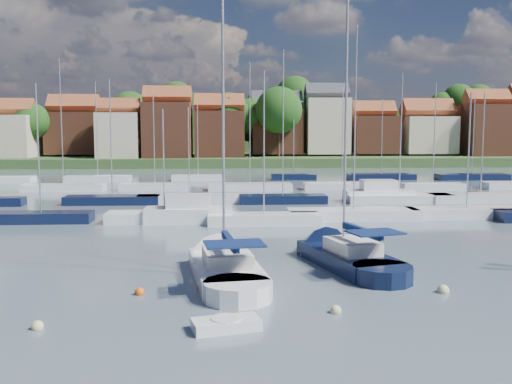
{
  "coord_description": "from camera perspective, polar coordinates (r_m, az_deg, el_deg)",
  "views": [
    {
      "loc": [
        -2.65,
        -25.47,
        7.47
      ],
      "look_at": [
        -0.27,
        14.0,
        3.08
      ],
      "focal_mm": 40.0,
      "sensor_mm": 36.0,
      "label": 1
    }
  ],
  "objects": [
    {
      "name": "far_shore_town",
      "position": [
        158.24,
        -1.69,
        5.29
      ],
      "size": [
        212.46,
        90.0,
        22.27
      ],
      "color": "#3D572B",
      "rests_on": "ground"
    },
    {
      "name": "buoy_c",
      "position": [
        26.75,
        -11.54,
        -10.01
      ],
      "size": [
        0.46,
        0.46,
        0.46
      ],
      "primitive_type": "sphere",
      "color": "#D85914",
      "rests_on": "ground"
    },
    {
      "name": "buoy_e",
      "position": [
        33.95,
        4.78,
        -6.4
      ],
      "size": [
        0.42,
        0.42,
        0.42
      ],
      "primitive_type": "sphere",
      "color": "beige",
      "rests_on": "ground"
    },
    {
      "name": "buoy_g",
      "position": [
        27.1,
        -5.43,
        -9.69
      ],
      "size": [
        0.49,
        0.49,
        0.49
      ],
      "primitive_type": "sphere",
      "color": "#D85914",
      "rests_on": "ground"
    },
    {
      "name": "buoy_b",
      "position": [
        23.44,
        -21.01,
        -12.68
      ],
      "size": [
        0.46,
        0.46,
        0.46
      ],
      "primitive_type": "sphere",
      "color": "beige",
      "rests_on": "ground"
    },
    {
      "name": "buoy_d",
      "position": [
        23.96,
        7.97,
        -11.89
      ],
      "size": [
        0.46,
        0.46,
        0.46
      ],
      "primitive_type": "sphere",
      "color": "beige",
      "rests_on": "ground"
    },
    {
      "name": "tender",
      "position": [
        21.84,
        -3.0,
        -13.09
      ],
      "size": [
        2.72,
        1.74,
        0.54
      ],
      "rotation": [
        0.0,
        0.0,
        0.25
      ],
      "color": "white",
      "rests_on": "ground"
    },
    {
      "name": "sailboat_navy",
      "position": [
        32.92,
        8.06,
        -6.21
      ],
      "size": [
        5.88,
        11.69,
        15.67
      ],
      "rotation": [
        0.0,
        0.0,
        1.84
      ],
      "color": "black",
      "rests_on": "ground"
    },
    {
      "name": "sailboat_centre",
      "position": [
        30.23,
        -3.44,
        -7.29
      ],
      "size": [
        4.63,
        12.05,
        15.94
      ],
      "rotation": [
        0.0,
        0.0,
        1.7
      ],
      "color": "white",
      "rests_on": "ground"
    },
    {
      "name": "ground",
      "position": [
        65.95,
        -1.13,
        -0.17
      ],
      "size": [
        260.0,
        260.0,
        0.0
      ],
      "primitive_type": "plane",
      "color": "#495863",
      "rests_on": "ground"
    },
    {
      "name": "marina_field",
      "position": [
        61.2,
        0.84,
        -0.27
      ],
      "size": [
        79.62,
        41.41,
        15.93
      ],
      "color": "white",
      "rests_on": "ground"
    },
    {
      "name": "buoy_f",
      "position": [
        27.86,
        18.21,
        -9.54
      ],
      "size": [
        0.55,
        0.55,
        0.55
      ],
      "primitive_type": "sphere",
      "color": "beige",
      "rests_on": "ground"
    }
  ]
}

